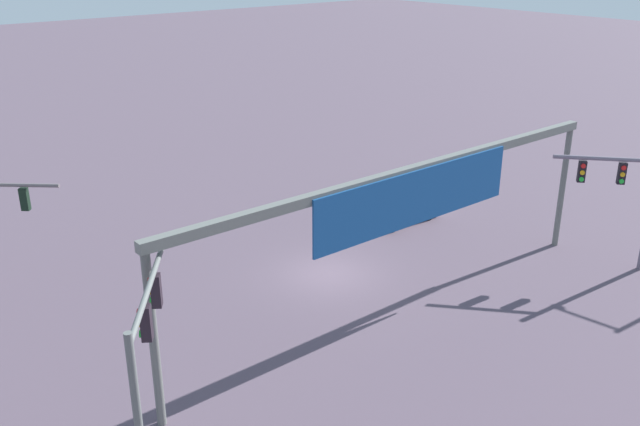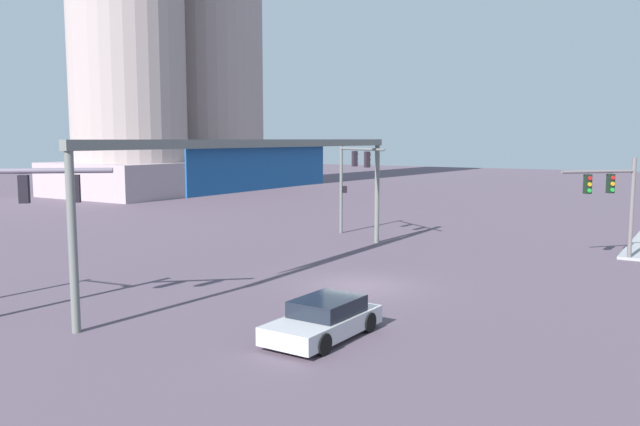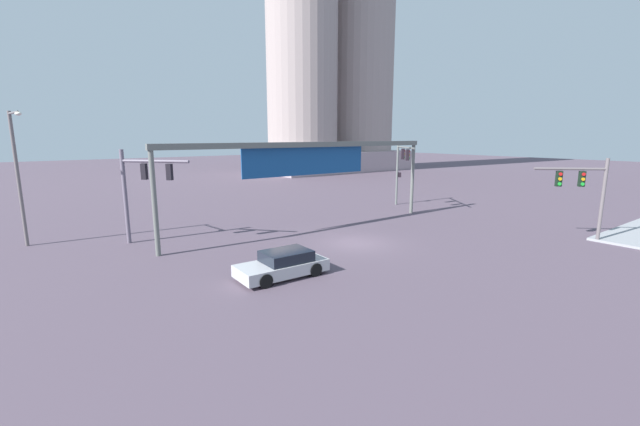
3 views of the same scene
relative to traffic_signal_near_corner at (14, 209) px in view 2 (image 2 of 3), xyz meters
name	(u,v)px [view 2 (image 2 of 3)]	position (x,y,z in m)	size (l,w,h in m)	color
ground_plane	(359,286)	(10.43, -7.64, -3.75)	(221.21, 221.21, 0.00)	#534452
traffic_signal_near_corner	(14,209)	(0.00, 0.00, 0.00)	(3.06, 3.44, 5.73)	slate
traffic_signal_opposite_side	(352,171)	(22.28, -0.64, 0.36)	(3.80, 4.89, 5.83)	#5D6261
traffic_signal_cross_street	(614,193)	(21.88, -15.80, -0.31)	(3.29, 2.98, 5.19)	#645C5E
overhead_sign_gantry	(269,163)	(10.35, -3.05, 1.32)	(21.38, 0.43, 6.10)	slate
sedan_car_approaching	(324,319)	(3.66, -10.09, -3.18)	(4.30, 2.06, 1.21)	#B8B7BB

